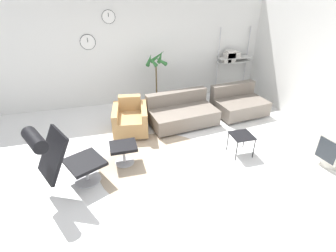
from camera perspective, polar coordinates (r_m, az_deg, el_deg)
The scene contains 13 objects.
ground_plane at distance 5.12m, azimuth -1.77°, elevation -6.71°, with size 12.00×12.00×0.00m, color white.
wall_back at distance 7.07m, azimuth -7.45°, elevation 16.01°, with size 12.00×0.09×2.80m.
wall_right at distance 6.21m, azimuth 32.11°, elevation 9.91°, with size 0.06×12.00×2.80m.
round_rug at distance 4.94m, azimuth -2.19°, elevation -8.20°, with size 2.19×2.19×0.01m.
lounge_chair at distance 4.30m, azimuth -22.43°, elevation -5.77°, with size 1.15×0.94×1.18m.
ottoman at distance 4.87m, azimuth -9.67°, elevation -5.07°, with size 0.48×0.41×0.39m.
armchair_red at distance 5.84m, azimuth -8.16°, elevation 1.25°, with size 0.85×0.94×0.75m.
couch_low at distance 6.16m, azimuth 2.96°, elevation 2.75°, with size 1.62×1.10×0.70m.
couch_second at distance 6.86m, azimuth 15.06°, elevation 4.64°, with size 1.32×1.06×0.70m.
side_table at distance 5.19m, azimuth 15.75°, elevation -2.36°, with size 0.41×0.41×0.42m.
crt_television at distance 5.58m, azimuth 32.48°, elevation -4.41°, with size 0.49×0.49×0.62m.
potted_plant at distance 6.85m, azimuth -2.49°, elevation 8.61°, with size 0.56×0.57×1.53m.
shelf_unit at distance 7.75m, azimuth 13.62°, elevation 14.34°, with size 0.95×0.28×1.89m.
Camera 1 is at (-0.91, -4.03, 3.02)m, focal length 28.00 mm.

